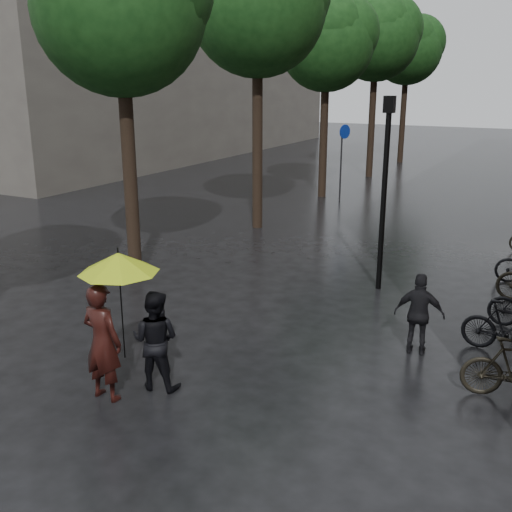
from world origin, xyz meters
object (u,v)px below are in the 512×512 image
Objects in this scene: person_burgundy at (102,342)px; lamp_post at (385,176)px; pedestrian_walking at (419,314)px; person_black at (155,340)px.

person_burgundy is 0.42× the size of lamp_post.
person_black is at bearing 35.00° from pedestrian_walking.
lamp_post reaches higher than pedestrian_walking.
lamp_post is (2.21, 6.80, 1.72)m from person_burgundy.
person_burgundy is 7.35m from lamp_post.
pedestrian_walking is at bearing -61.81° from lamp_post.
person_black is at bearing -105.60° from lamp_post.
lamp_post is at bearing -107.57° from person_burgundy.
lamp_post is at bearing -70.30° from pedestrian_walking.
person_black reaches higher than pedestrian_walking.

